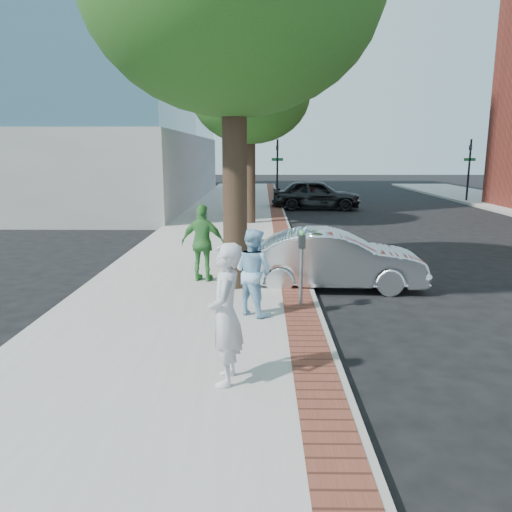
{
  "coord_description": "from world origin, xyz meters",
  "views": [
    {
      "loc": [
        -0.02,
        -8.74,
        3.06
      ],
      "look_at": [
        -0.13,
        0.13,
        1.2
      ],
      "focal_mm": 35.0,
      "sensor_mm": 36.0,
      "label": 1
    }
  ],
  "objects_px": {
    "parking_meter": "(302,252)",
    "person_gray": "(226,314)",
    "person_officer": "(253,272)",
    "bg_car": "(316,194)",
    "person_green": "(203,243)",
    "sedan_silver": "(334,259)"
  },
  "relations": [
    {
      "from": "parking_meter",
      "to": "person_gray",
      "type": "height_order",
      "value": "person_gray"
    },
    {
      "from": "person_officer",
      "to": "bg_car",
      "type": "distance_m",
      "value": 18.53
    },
    {
      "from": "person_officer",
      "to": "person_green",
      "type": "height_order",
      "value": "person_green"
    },
    {
      "from": "person_green",
      "to": "bg_car",
      "type": "relative_size",
      "value": 0.37
    },
    {
      "from": "parking_meter",
      "to": "person_gray",
      "type": "distance_m",
      "value": 3.47
    },
    {
      "from": "person_green",
      "to": "sedan_silver",
      "type": "relative_size",
      "value": 0.43
    },
    {
      "from": "person_green",
      "to": "person_officer",
      "type": "bearing_deg",
      "value": 127.93
    },
    {
      "from": "person_gray",
      "to": "bg_car",
      "type": "bearing_deg",
      "value": 173.57
    },
    {
      "from": "parking_meter",
      "to": "person_gray",
      "type": "bearing_deg",
      "value": -110.3
    },
    {
      "from": "sedan_silver",
      "to": "person_officer",
      "type": "bearing_deg",
      "value": 144.72
    },
    {
      "from": "parking_meter",
      "to": "person_officer",
      "type": "xyz_separation_m",
      "value": [
        -0.91,
        -0.49,
        -0.26
      ]
    },
    {
      "from": "person_officer",
      "to": "bg_car",
      "type": "bearing_deg",
      "value": -59.93
    },
    {
      "from": "parking_meter",
      "to": "bg_car",
      "type": "height_order",
      "value": "parking_meter"
    },
    {
      "from": "bg_car",
      "to": "sedan_silver",
      "type": "bearing_deg",
      "value": 179.82
    },
    {
      "from": "person_gray",
      "to": "sedan_silver",
      "type": "xyz_separation_m",
      "value": [
        2.08,
        5.1,
        -0.39
      ]
    },
    {
      "from": "person_green",
      "to": "sedan_silver",
      "type": "distance_m",
      "value": 2.99
    },
    {
      "from": "bg_car",
      "to": "person_officer",
      "type": "bearing_deg",
      "value": 174.89
    },
    {
      "from": "person_officer",
      "to": "bg_car",
      "type": "xyz_separation_m",
      "value": [
        3.07,
        18.27,
        -0.14
      ]
    },
    {
      "from": "person_green",
      "to": "sedan_silver",
      "type": "xyz_separation_m",
      "value": [
        2.96,
        -0.06,
        -0.36
      ]
    },
    {
      "from": "person_gray",
      "to": "person_officer",
      "type": "relative_size",
      "value": 1.15
    },
    {
      "from": "person_gray",
      "to": "person_officer",
      "type": "distance_m",
      "value": 2.78
    },
    {
      "from": "person_gray",
      "to": "sedan_silver",
      "type": "bearing_deg",
      "value": 160.45
    }
  ]
}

